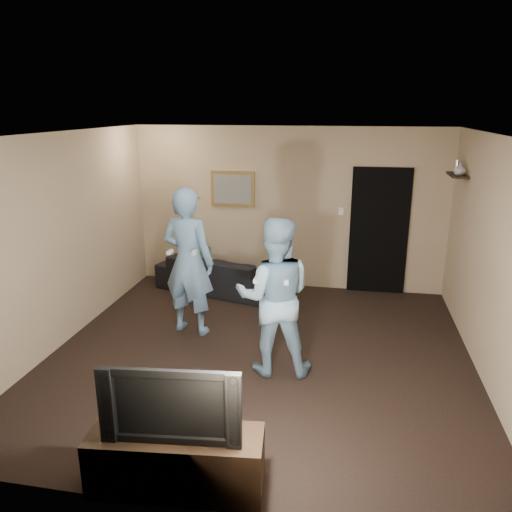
% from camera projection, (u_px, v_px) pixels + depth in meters
% --- Properties ---
extents(ground, '(5.00, 5.00, 0.00)m').
position_uv_depth(ground, '(260.00, 354.00, 6.06)').
color(ground, black).
rests_on(ground, ground).
extents(ceiling, '(5.00, 5.00, 0.04)m').
position_uv_depth(ceiling, '(261.00, 134.00, 5.31)').
color(ceiling, silver).
rests_on(ceiling, wall_back).
extents(wall_back, '(5.00, 0.04, 2.60)m').
position_uv_depth(wall_back, '(288.00, 209.00, 8.03)').
color(wall_back, tan).
rests_on(wall_back, ground).
extents(wall_front, '(5.00, 0.04, 2.60)m').
position_uv_depth(wall_front, '(194.00, 354.00, 3.33)').
color(wall_front, tan).
rests_on(wall_front, ground).
extents(wall_left, '(0.04, 5.00, 2.60)m').
position_uv_depth(wall_left, '(60.00, 241.00, 6.13)').
color(wall_left, tan).
rests_on(wall_left, ground).
extents(wall_right, '(0.04, 5.00, 2.60)m').
position_uv_depth(wall_right, '(494.00, 264.00, 5.24)').
color(wall_right, tan).
rests_on(wall_right, ground).
extents(sofa, '(2.13, 1.28, 0.58)m').
position_uv_depth(sofa, '(219.00, 273.00, 8.07)').
color(sofa, black).
rests_on(sofa, ground).
extents(throw_pillow, '(0.51, 0.26, 0.48)m').
position_uv_depth(throw_pillow, '(196.00, 261.00, 8.08)').
color(throw_pillow, '#1A5045').
rests_on(throw_pillow, sofa).
extents(painting_frame, '(0.72, 0.05, 0.57)m').
position_uv_depth(painting_frame, '(233.00, 189.00, 8.08)').
color(painting_frame, olive).
rests_on(painting_frame, wall_back).
extents(painting_canvas, '(0.62, 0.01, 0.47)m').
position_uv_depth(painting_canvas, '(232.00, 189.00, 8.06)').
color(painting_canvas, slate).
rests_on(painting_canvas, painting_frame).
extents(doorway, '(0.90, 0.06, 2.00)m').
position_uv_depth(doorway, '(379.00, 231.00, 7.84)').
color(doorway, black).
rests_on(doorway, ground).
extents(light_switch, '(0.08, 0.02, 0.12)m').
position_uv_depth(light_switch, '(341.00, 211.00, 7.86)').
color(light_switch, silver).
rests_on(light_switch, wall_back).
extents(wall_shelf, '(0.20, 0.60, 0.03)m').
position_uv_depth(wall_shelf, '(457.00, 175.00, 6.75)').
color(wall_shelf, black).
rests_on(wall_shelf, wall_right).
extents(shelf_vase, '(0.20, 0.20, 0.16)m').
position_uv_depth(shelf_vase, '(460.00, 169.00, 6.63)').
color(shelf_vase, '#B7B7BC').
rests_on(shelf_vase, wall_shelf).
extents(shelf_figurine, '(0.06, 0.06, 0.18)m').
position_uv_depth(shelf_figurine, '(457.00, 167.00, 6.81)').
color(shelf_figurine, '#B9B8BD').
rests_on(shelf_figurine, wall_shelf).
extents(tv_console, '(1.38, 0.57, 0.48)m').
position_uv_depth(tv_console, '(176.00, 461.00, 3.86)').
color(tv_console, black).
rests_on(tv_console, ground).
extents(television, '(1.06, 0.25, 0.61)m').
position_uv_depth(television, '(173.00, 400.00, 3.71)').
color(television, black).
rests_on(television, tv_console).
extents(wii_player_left, '(0.79, 0.60, 1.93)m').
position_uv_depth(wii_player_left, '(188.00, 262.00, 6.42)').
color(wii_player_left, '#6E97BF').
rests_on(wii_player_left, ground).
extents(wii_player_right, '(0.94, 0.78, 1.78)m').
position_uv_depth(wii_player_right, '(274.00, 297.00, 5.45)').
color(wii_player_right, '#8DB2CD').
rests_on(wii_player_right, ground).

